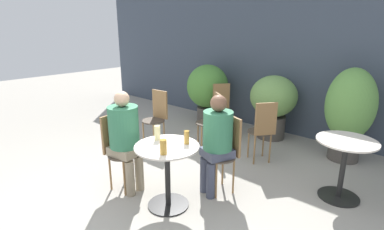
% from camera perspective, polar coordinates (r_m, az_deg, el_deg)
% --- Properties ---
extents(ground_plane, '(20.00, 20.00, 0.00)m').
position_cam_1_polar(ground_plane, '(3.54, -10.21, -16.79)').
color(ground_plane, '#9E998E').
extents(storefront_wall, '(10.00, 0.06, 3.00)m').
position_cam_1_polar(storefront_wall, '(5.71, 17.32, 11.53)').
color(storefront_wall, '#3D4756').
rests_on(storefront_wall, ground_plane).
extents(cafe_table_near, '(0.69, 0.69, 0.72)m').
position_cam_1_polar(cafe_table_near, '(3.28, -4.72, -9.29)').
color(cafe_table_near, black).
rests_on(cafe_table_near, ground_plane).
extents(cafe_table_far, '(0.65, 0.65, 0.72)m').
position_cam_1_polar(cafe_table_far, '(3.83, 27.00, -7.49)').
color(cafe_table_far, black).
rests_on(cafe_table_far, ground_plane).
extents(bistro_chair_0, '(0.40, 0.41, 0.93)m').
position_cam_1_polar(bistro_chair_0, '(3.58, 6.63, -6.15)').
color(bistro_chair_0, '#42382D').
rests_on(bistro_chair_0, ground_plane).
extents(bistro_chair_1, '(0.39, 0.37, 0.93)m').
position_cam_1_polar(bistro_chair_1, '(3.74, -14.02, -5.57)').
color(bistro_chair_1, '#42382D').
rests_on(bistro_chair_1, ground_plane).
extents(bistro_chair_2, '(0.42, 0.42, 0.93)m').
position_cam_1_polar(bistro_chair_2, '(4.76, 3.96, -0.27)').
color(bistro_chair_2, '#42382D').
rests_on(bistro_chair_2, ground_plane).
extents(bistro_chair_3, '(0.42, 0.42, 0.93)m').
position_cam_1_polar(bistro_chair_3, '(4.37, 13.36, -2.23)').
color(bistro_chair_3, '#42382D').
rests_on(bistro_chair_3, ground_plane).
extents(bistro_chair_4, '(0.37, 0.37, 0.93)m').
position_cam_1_polar(bistro_chair_4, '(4.94, -6.69, 0.28)').
color(bistro_chair_4, '#42382D').
rests_on(bistro_chair_4, ground_plane).
extents(bistro_chair_5, '(0.42, 0.42, 0.93)m').
position_cam_1_polar(bistro_chair_5, '(5.48, 5.76, 1.96)').
color(bistro_chair_5, '#42382D').
rests_on(bistro_chair_5, ground_plane).
extents(seated_person_0, '(0.39, 0.41, 1.20)m').
position_cam_1_polar(seated_person_0, '(3.45, 4.71, -4.12)').
color(seated_person_0, '#42475B').
rests_on(seated_person_0, ground_plane).
extents(seated_person_1, '(0.38, 0.35, 1.23)m').
position_cam_1_polar(seated_person_1, '(3.58, -12.63, -3.49)').
color(seated_person_1, gray).
rests_on(seated_person_1, ground_plane).
extents(beer_glass_0, '(0.06, 0.06, 0.15)m').
position_cam_1_polar(beer_glass_0, '(3.20, -1.03, -4.28)').
color(beer_glass_0, '#B28433').
rests_on(beer_glass_0, cafe_table_near).
extents(beer_glass_1, '(0.07, 0.07, 0.16)m').
position_cam_1_polar(beer_glass_1, '(3.34, -6.63, -3.37)').
color(beer_glass_1, beige).
rests_on(beer_glass_1, cafe_table_near).
extents(beer_glass_2, '(0.07, 0.07, 0.15)m').
position_cam_1_polar(beer_glass_2, '(2.97, -5.48, -6.07)').
color(beer_glass_2, '#B28433').
rests_on(beer_glass_2, cafe_table_near).
extents(potted_plant_0, '(0.83, 0.83, 1.20)m').
position_cam_1_polar(potted_plant_0, '(6.05, 2.98, 4.99)').
color(potted_plant_0, '#47423D').
rests_on(potted_plant_0, ground_plane).
extents(potted_plant_1, '(0.81, 0.81, 1.12)m').
position_cam_1_polar(potted_plant_1, '(5.41, 15.20, 2.54)').
color(potted_plant_1, '#47423D').
rests_on(potted_plant_1, ground_plane).
extents(potted_plant_2, '(0.68, 0.68, 1.38)m').
position_cam_1_polar(potted_plant_2, '(4.88, 27.84, 0.91)').
color(potted_plant_2, '#47423D').
rests_on(potted_plant_2, ground_plane).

